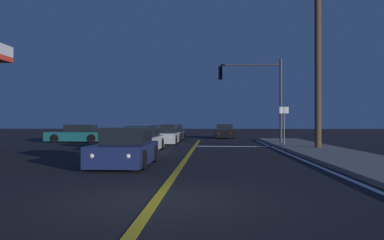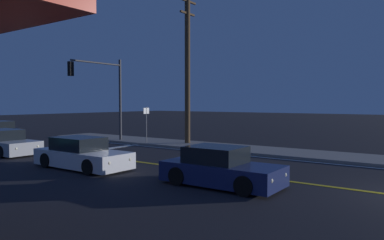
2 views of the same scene
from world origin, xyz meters
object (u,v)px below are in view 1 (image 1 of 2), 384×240
Objects in this scene: car_parked_curb_white at (142,140)px; car_following_oncoming_charcoal at (173,133)px; street_sign_corner at (284,120)px; utility_pole_right at (318,56)px; car_far_approaching_navy at (126,149)px; car_mid_block_black at (224,132)px; car_lead_oncoming_teal at (78,135)px; car_distant_tail_silver at (165,135)px; traffic_signal_near_right at (258,87)px.

car_following_oncoming_charcoal is at bearing -91.26° from car_parked_curb_white.
street_sign_corner reaches higher than car_following_oncoming_charcoal.
car_following_oncoming_charcoal is at bearing 130.82° from street_sign_corner.
street_sign_corner is (7.85, -9.09, 1.11)m from car_following_oncoming_charcoal.
utility_pole_right is 3.99× the size of street_sign_corner.
utility_pole_right is at bearing -59.77° from street_sign_corner.
car_far_approaching_navy is 23.76m from car_mid_block_black.
car_following_oncoming_charcoal is 0.93× the size of car_parked_curb_white.
car_mid_block_black is at bearing -100.53° from car_far_approaching_navy.
utility_pole_right is (16.09, -7.41, 4.60)m from car_lead_oncoming_teal.
utility_pole_right is 4.46m from street_sign_corner.
utility_pole_right reaches higher than car_distant_tail_silver.
street_sign_corner reaches higher than car_far_approaching_navy.
car_parked_curb_white is 1.11× the size of car_far_approaching_navy.
traffic_signal_near_right reaches higher than car_lead_oncoming_teal.
car_parked_curb_white and car_far_approaching_navy have the same top height.
utility_pole_right is (9.25, -11.49, 4.60)m from car_following_oncoming_charcoal.
car_parked_curb_white and car_mid_block_black have the same top height.
car_distant_tail_silver is 1.09× the size of car_mid_block_black.
utility_pole_right reaches higher than car_lead_oncoming_teal.
car_lead_oncoming_teal is at bearing -52.99° from car_parked_curb_white.
traffic_signal_near_right is at bearing 137.14° from car_following_oncoming_charcoal.
car_lead_oncoming_teal is (-6.84, -4.08, 0.00)m from car_following_oncoming_charcoal.
car_following_oncoming_charcoal is 15.45m from utility_pole_right.
car_distant_tail_silver is at bearing 91.04° from car_following_oncoming_charcoal.
car_distant_tail_silver is (6.86, -1.52, 0.00)m from car_lead_oncoming_teal.
utility_pole_right is (8.90, 7.90, 4.60)m from car_far_approaching_navy.
car_parked_curb_white is (-0.28, -12.78, 0.00)m from car_following_oncoming_charcoal.
car_distant_tail_silver is at bearing -88.93° from car_far_approaching_navy.
traffic_signal_near_right is at bearing -78.16° from car_mid_block_black.
car_lead_oncoming_teal is 16.92m from car_far_approaching_navy.
car_lead_oncoming_teal is 7.03m from car_distant_tail_silver.
car_lead_oncoming_teal is 15.56m from street_sign_corner.
traffic_signal_near_right is at bearing 173.83° from car_distant_tail_silver.
street_sign_corner reaches higher than car_lead_oncoming_teal.
traffic_signal_near_right is (6.87, 6.49, 3.38)m from car_parked_curb_white.
traffic_signal_near_right is 2.34× the size of street_sign_corner.
car_far_approaching_navy is at bearing 64.52° from traffic_signal_near_right.
car_distant_tail_silver is at bearing -5.99° from traffic_signal_near_right.
car_far_approaching_navy is at bearing 91.81° from car_following_oncoming_charcoal.
car_mid_block_black is 11.00m from traffic_signal_near_right.
car_following_oncoming_charcoal and car_parked_curb_white have the same top height.
car_far_approaching_navy and car_mid_block_black have the same top height.
car_lead_oncoming_teal is 0.99× the size of car_distant_tail_silver.
street_sign_corner is (3.27, -13.07, 1.11)m from car_mid_block_black.
car_parked_curb_white is at bearing -155.59° from street_sign_corner.
traffic_signal_near_right is at bearing -115.74° from car_far_approaching_navy.
utility_pole_right is at bearing -172.31° from car_parked_curb_white.
car_mid_block_black is at bearing -115.62° from car_distant_tail_silver.
car_far_approaching_navy is (0.35, -19.39, -0.00)m from car_following_oncoming_charcoal.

